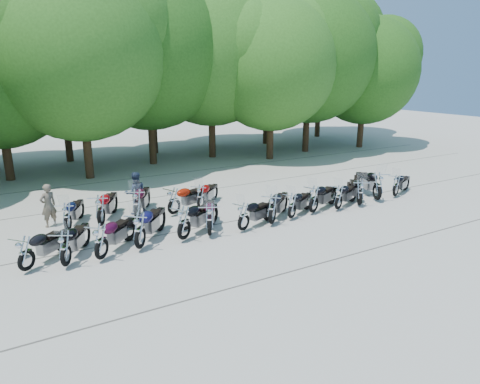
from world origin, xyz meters
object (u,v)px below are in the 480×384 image
motorcycle_0 (25,253)px  motorcycle_6 (244,216)px  motorcycle_7 (272,208)px  motorcycle_2 (101,241)px  rider_1 (136,193)px  motorcycle_18 (201,196)px  motorcycle_17 (174,200)px  motorcycle_11 (360,192)px  motorcycle_1 (65,247)px  motorcycle_14 (67,216)px  motorcycle_12 (378,185)px  motorcycle_5 (209,219)px  motorcycle_9 (314,198)px  motorcycle_16 (137,203)px  motorcycle_10 (339,197)px  motorcycle_3 (140,229)px  rider_0 (48,205)px  motorcycle_8 (292,205)px  motorcycle_4 (184,222)px  motorcycle_15 (101,209)px  motorcycle_13 (396,185)px

motorcycle_0 → motorcycle_6: (6.83, -0.29, -0.00)m
motorcycle_7 → motorcycle_2: bearing=49.8°
rider_1 → motorcycle_7: bearing=141.6°
motorcycle_18 → motorcycle_17: bearing=50.4°
motorcycle_11 → motorcycle_18: size_ratio=1.04×
motorcycle_1 → motorcycle_11: bearing=-150.5°
motorcycle_1 → motorcycle_14: size_ratio=1.03×
motorcycle_12 → motorcycle_17: size_ratio=1.15×
motorcycle_6 → motorcycle_18: size_ratio=0.99×
motorcycle_5 → motorcycle_11: bearing=-153.3°
motorcycle_2 → motorcycle_9: motorcycle_2 is taller
motorcycle_11 → motorcycle_16: bearing=15.3°
motorcycle_2 → motorcycle_10: motorcycle_2 is taller
motorcycle_3 → rider_0: size_ratio=1.54×
motorcycle_3 → motorcycle_8: bearing=-140.5°
motorcycle_5 → motorcycle_12: motorcycle_12 is taller
rider_1 → motorcycle_18: bearing=165.1°
motorcycle_8 → motorcycle_10: 2.29m
motorcycle_0 → motorcycle_4: (4.70, -0.06, 0.08)m
motorcycle_0 → motorcycle_17: size_ratio=0.95×
motorcycle_2 → motorcycle_7: bearing=-135.2°
motorcycle_15 → motorcycle_0: bearing=73.4°
motorcycle_1 → motorcycle_12: 12.68m
motorcycle_6 → motorcycle_8: motorcycle_6 is taller
motorcycle_1 → motorcycle_12: bearing=-149.9°
motorcycle_0 → motorcycle_18: bearing=-110.2°
motorcycle_15 → rider_0: rider_0 is taller
motorcycle_0 → motorcycle_2: bearing=-140.0°
motorcycle_6 → motorcycle_10: bearing=-109.0°
motorcycle_5 → motorcycle_12: size_ratio=0.91×
motorcycle_16 → rider_1: size_ratio=1.45×
motorcycle_10 → motorcycle_2: bearing=66.4°
motorcycle_3 → motorcycle_5: motorcycle_3 is taller
motorcycle_5 → motorcycle_7: bearing=-155.7°
motorcycle_2 → motorcycle_11: size_ratio=1.03×
motorcycle_2 → motorcycle_6: bearing=-135.7°
motorcycle_12 → motorcycle_15: (-11.05, 2.66, -0.05)m
motorcycle_3 → motorcycle_11: (9.29, -0.08, -0.07)m
motorcycle_11 → motorcycle_1: bearing=33.9°
motorcycle_5 → motorcycle_13: size_ratio=1.14×
motorcycle_6 → motorcycle_16: motorcycle_16 is taller
motorcycle_5 → motorcycle_17: bearing=-58.6°
motorcycle_3 → motorcycle_10: motorcycle_3 is taller
motorcycle_11 → motorcycle_15: (-9.88, 2.80, 0.05)m
motorcycle_14 → rider_1: (2.68, 0.84, 0.24)m
motorcycle_9 → motorcycle_18: size_ratio=1.07×
motorcycle_7 → motorcycle_17: (-2.70, 2.81, -0.03)m
motorcycle_10 → motorcycle_13: size_ratio=1.02×
motorcycle_9 → motorcycle_15: bearing=48.2°
motorcycle_7 → motorcycle_18: size_ratio=1.10×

